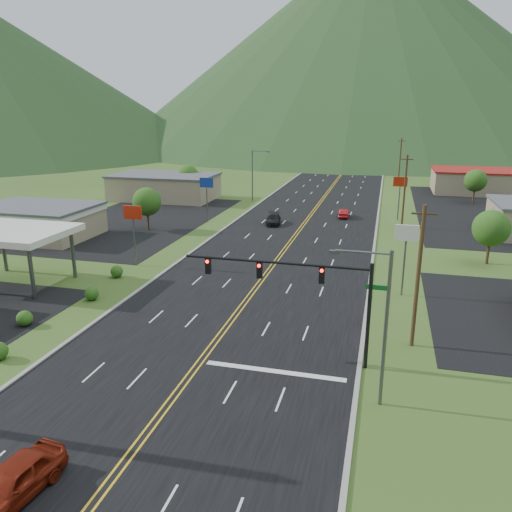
% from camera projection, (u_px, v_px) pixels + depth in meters
% --- Properties ---
extents(ground, '(500.00, 500.00, 0.00)m').
position_uv_depth(ground, '(102.00, 493.00, 21.56)').
color(ground, '#33491A').
rests_on(ground, ground).
extents(road, '(20.00, 460.00, 0.04)m').
position_uv_depth(road, '(102.00, 493.00, 21.56)').
color(road, black).
rests_on(road, ground).
extents(traffic_signal, '(13.10, 0.43, 7.00)m').
position_uv_depth(traffic_signal, '(305.00, 284.00, 31.45)').
color(traffic_signal, black).
rests_on(traffic_signal, ground).
extents(streetlight_east, '(3.28, 0.25, 9.00)m').
position_uv_depth(streetlight_east, '(380.00, 319.00, 26.66)').
color(streetlight_east, '#59595E').
rests_on(streetlight_east, ground).
extents(streetlight_west, '(3.28, 0.25, 9.00)m').
position_uv_depth(streetlight_west, '(254.00, 172.00, 87.83)').
color(streetlight_west, '#59595E').
rests_on(streetlight_west, ground).
extents(gas_canopy, '(10.00, 8.00, 5.30)m').
position_uv_depth(gas_canopy, '(13.00, 234.00, 45.89)').
color(gas_canopy, white).
rests_on(gas_canopy, ground).
extents(building_west_mid, '(14.40, 10.40, 4.10)m').
position_uv_depth(building_west_mid, '(37.00, 219.00, 63.89)').
color(building_west_mid, tan).
rests_on(building_west_mid, ground).
extents(building_west_far, '(18.40, 11.40, 4.50)m').
position_uv_depth(building_west_far, '(165.00, 187.00, 90.75)').
color(building_west_far, tan).
rests_on(building_west_far, ground).
extents(building_east_far, '(16.40, 12.40, 4.50)m').
position_uv_depth(building_east_far, '(476.00, 181.00, 97.63)').
color(building_east_far, tan).
rests_on(building_east_far, ground).
extents(pole_sign_west_a, '(2.00, 0.18, 6.40)m').
position_uv_depth(pole_sign_west_a, '(133.00, 219.00, 51.33)').
color(pole_sign_west_a, '#59595E').
rests_on(pole_sign_west_a, ground).
extents(pole_sign_west_b, '(2.00, 0.18, 6.40)m').
position_uv_depth(pole_sign_west_b, '(207.00, 187.00, 71.73)').
color(pole_sign_west_b, '#59595E').
rests_on(pole_sign_west_b, ground).
extents(pole_sign_east_a, '(2.00, 0.18, 6.40)m').
position_uv_depth(pole_sign_east_a, '(406.00, 240.00, 42.95)').
color(pole_sign_east_a, '#59595E').
rests_on(pole_sign_east_a, ground).
extents(pole_sign_east_b, '(2.00, 0.18, 6.40)m').
position_uv_depth(pole_sign_east_b, '(400.00, 186.00, 72.63)').
color(pole_sign_east_b, '#59595E').
rests_on(pole_sign_east_b, ground).
extents(tree_west_a, '(3.84, 3.84, 5.82)m').
position_uv_depth(tree_west_a, '(147.00, 202.00, 67.02)').
color(tree_west_a, '#382314').
rests_on(tree_west_a, ground).
extents(tree_west_b, '(3.84, 3.84, 5.82)m').
position_uv_depth(tree_west_b, '(188.00, 175.00, 93.27)').
color(tree_west_b, '#382314').
rests_on(tree_west_b, ground).
extents(tree_east_a, '(3.84, 3.84, 5.82)m').
position_uv_depth(tree_east_a, '(491.00, 228.00, 52.24)').
color(tree_east_a, '#382314').
rests_on(tree_east_a, ground).
extents(tree_east_b, '(3.84, 3.84, 5.82)m').
position_uv_depth(tree_east_b, '(475.00, 181.00, 86.52)').
color(tree_east_b, '#382314').
rests_on(tree_east_b, ground).
extents(utility_pole_a, '(1.60, 0.28, 10.00)m').
position_uv_depth(utility_pole_a, '(418.00, 276.00, 33.53)').
color(utility_pole_a, '#382314').
rests_on(utility_pole_a, ground).
extents(utility_pole_b, '(1.60, 0.28, 10.00)m').
position_uv_depth(utility_pole_b, '(405.00, 191.00, 67.85)').
color(utility_pole_b, '#382314').
rests_on(utility_pole_b, ground).
extents(utility_pole_c, '(1.60, 0.28, 10.00)m').
position_uv_depth(utility_pole_c, '(400.00, 162.00, 104.95)').
color(utility_pole_c, '#382314').
rests_on(utility_pole_c, ground).
extents(utility_pole_d, '(1.60, 0.28, 10.00)m').
position_uv_depth(utility_pole_d, '(398.00, 148.00, 142.05)').
color(utility_pole_d, '#382314').
rests_on(utility_pole_d, ground).
extents(mountain_n, '(220.00, 220.00, 85.00)m').
position_uv_depth(mountain_n, '(370.00, 43.00, 213.50)').
color(mountain_n, '#1F3A1A').
rests_on(mountain_n, ground).
extents(car_red_near, '(2.56, 5.15, 1.69)m').
position_uv_depth(car_red_near, '(13.00, 482.00, 21.00)').
color(car_red_near, maroon).
rests_on(car_red_near, ground).
extents(car_dark_mid, '(2.68, 5.03, 1.39)m').
position_uv_depth(car_dark_mid, '(274.00, 220.00, 71.15)').
color(car_dark_mid, black).
rests_on(car_dark_mid, ground).
extents(car_red_far, '(1.46, 3.95, 1.29)m').
position_uv_depth(car_red_far, '(344.00, 213.00, 75.53)').
color(car_red_far, maroon).
rests_on(car_red_far, ground).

